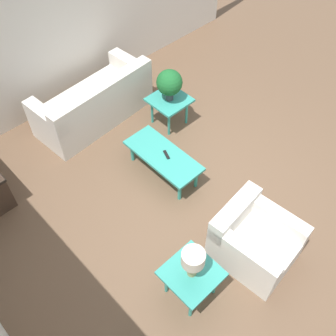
{
  "coord_description": "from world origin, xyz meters",
  "views": [
    {
      "loc": [
        -2.06,
        2.65,
        4.5
      ],
      "look_at": [
        0.32,
        0.39,
        0.55
      ],
      "focal_mm": 42.0,
      "sensor_mm": 36.0,
      "label": 1
    }
  ],
  "objects_px": {
    "side_table_plant": "(169,102)",
    "coffee_table": "(163,157)",
    "side_table_lamp": "(191,276)",
    "table_lamp": "(193,260)",
    "potted_plant": "(169,83)",
    "sofa": "(95,104)",
    "armchair": "(253,241)"
  },
  "relations": [
    {
      "from": "side_table_plant",
      "to": "coffee_table",
      "type": "bearing_deg",
      "value": 131.57
    },
    {
      "from": "side_table_lamp",
      "to": "table_lamp",
      "type": "height_order",
      "value": "table_lamp"
    },
    {
      "from": "side_table_plant",
      "to": "potted_plant",
      "type": "relative_size",
      "value": 1.11
    },
    {
      "from": "side_table_lamp",
      "to": "potted_plant",
      "type": "height_order",
      "value": "potted_plant"
    },
    {
      "from": "sofa",
      "to": "coffee_table",
      "type": "relative_size",
      "value": 1.67
    },
    {
      "from": "sofa",
      "to": "table_lamp",
      "type": "relative_size",
      "value": 4.57
    },
    {
      "from": "side_table_plant",
      "to": "table_lamp",
      "type": "relative_size",
      "value": 1.34
    },
    {
      "from": "potted_plant",
      "to": "table_lamp",
      "type": "distance_m",
      "value": 2.89
    },
    {
      "from": "armchair",
      "to": "table_lamp",
      "type": "distance_m",
      "value": 1.04
    },
    {
      "from": "coffee_table",
      "to": "sofa",
      "type": "bearing_deg",
      "value": 0.23
    },
    {
      "from": "side_table_plant",
      "to": "side_table_lamp",
      "type": "distance_m",
      "value": 2.89
    },
    {
      "from": "sofa",
      "to": "side_table_lamp",
      "type": "distance_m",
      "value": 3.29
    },
    {
      "from": "potted_plant",
      "to": "table_lamp",
      "type": "height_order",
      "value": "potted_plant"
    },
    {
      "from": "table_lamp",
      "to": "potted_plant",
      "type": "bearing_deg",
      "value": -38.91
    },
    {
      "from": "armchair",
      "to": "potted_plant",
      "type": "xyz_separation_m",
      "value": [
        2.42,
        -0.91,
        0.5
      ]
    },
    {
      "from": "armchair",
      "to": "coffee_table",
      "type": "height_order",
      "value": "armchair"
    },
    {
      "from": "side_table_plant",
      "to": "side_table_lamp",
      "type": "xyz_separation_m",
      "value": [
        -2.25,
        1.81,
        0.0
      ]
    },
    {
      "from": "armchair",
      "to": "side_table_lamp",
      "type": "height_order",
      "value": "armchair"
    },
    {
      "from": "armchair",
      "to": "sofa",
      "type": "bearing_deg",
      "value": 83.06
    },
    {
      "from": "side_table_lamp",
      "to": "table_lamp",
      "type": "bearing_deg",
      "value": -75.96
    },
    {
      "from": "sofa",
      "to": "table_lamp",
      "type": "xyz_separation_m",
      "value": [
        -3.13,
        1.01,
        0.47
      ]
    },
    {
      "from": "coffee_table",
      "to": "side_table_plant",
      "type": "distance_m",
      "value": 1.07
    },
    {
      "from": "sofa",
      "to": "potted_plant",
      "type": "distance_m",
      "value": 1.29
    },
    {
      "from": "sofa",
      "to": "potted_plant",
      "type": "xyz_separation_m",
      "value": [
        -0.89,
        -0.81,
        0.48
      ]
    },
    {
      "from": "coffee_table",
      "to": "side_table_lamp",
      "type": "bearing_deg",
      "value": 146.6
    },
    {
      "from": "coffee_table",
      "to": "table_lamp",
      "type": "relative_size",
      "value": 2.74
    },
    {
      "from": "sofa",
      "to": "armchair",
      "type": "xyz_separation_m",
      "value": [
        -3.3,
        0.11,
        -0.01
      ]
    },
    {
      "from": "sofa",
      "to": "side_table_plant",
      "type": "relative_size",
      "value": 3.41
    },
    {
      "from": "armchair",
      "to": "coffee_table",
      "type": "relative_size",
      "value": 0.83
    },
    {
      "from": "coffee_table",
      "to": "side_table_lamp",
      "type": "distance_m",
      "value": 1.85
    },
    {
      "from": "armchair",
      "to": "side_table_lamp",
      "type": "relative_size",
      "value": 1.7
    },
    {
      "from": "armchair",
      "to": "potted_plant",
      "type": "bearing_deg",
      "value": 64.21
    }
  ]
}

